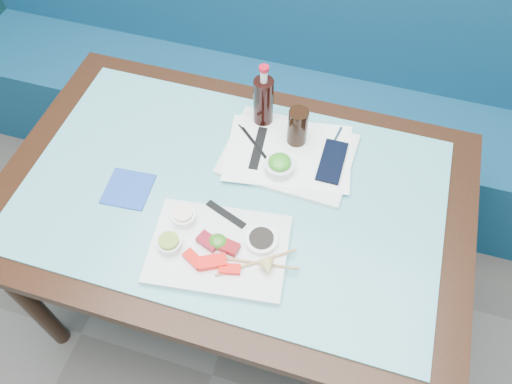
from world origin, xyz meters
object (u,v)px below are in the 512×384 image
(seaweed_bowl, at_px, (279,167))
(blue_napkin, at_px, (128,189))
(sashimi_plate, at_px, (219,249))
(serving_tray, at_px, (289,154))
(booth_bench, at_px, (294,94))
(dining_table, at_px, (233,209))
(cola_glass, at_px, (298,127))
(cola_bottle_body, at_px, (263,103))

(seaweed_bowl, height_order, blue_napkin, seaweed_bowl)
(sashimi_plate, relative_size, serving_tray, 0.95)
(booth_bench, distance_m, serving_tray, 0.78)
(serving_tray, bearing_deg, blue_napkin, -145.53)
(blue_napkin, bearing_deg, dining_table, 15.11)
(sashimi_plate, bearing_deg, blue_napkin, 153.04)
(dining_table, height_order, sashimi_plate, sashimi_plate)
(booth_bench, bearing_deg, cola_glass, -77.42)
(dining_table, bearing_deg, cola_glass, 60.09)
(serving_tray, relative_size, cola_bottle_body, 2.15)
(dining_table, relative_size, serving_tray, 3.63)
(booth_bench, height_order, serving_tray, booth_bench)
(blue_napkin, bearing_deg, sashimi_plate, -19.70)
(cola_bottle_body, bearing_deg, cola_glass, -23.74)
(dining_table, distance_m, serving_tray, 0.24)
(blue_napkin, bearing_deg, booth_bench, 72.19)
(seaweed_bowl, distance_m, blue_napkin, 0.45)
(dining_table, xyz_separation_m, blue_napkin, (-0.30, -0.08, 0.09))
(sashimi_plate, bearing_deg, booth_bench, 84.29)
(cola_bottle_body, height_order, blue_napkin, cola_bottle_body)
(seaweed_bowl, height_order, cola_glass, cola_glass)
(cola_glass, height_order, cola_bottle_body, cola_bottle_body)
(seaweed_bowl, relative_size, blue_napkin, 0.68)
(seaweed_bowl, bearing_deg, dining_table, -137.71)
(blue_napkin, bearing_deg, seaweed_bowl, 24.19)
(cola_glass, xyz_separation_m, blue_napkin, (-0.43, -0.31, -0.08))
(serving_tray, bearing_deg, seaweed_bowl, -94.80)
(seaweed_bowl, bearing_deg, cola_glass, 81.25)
(booth_bench, bearing_deg, serving_tray, -79.28)
(booth_bench, distance_m, cola_glass, 0.77)
(serving_tray, bearing_deg, cola_bottle_body, 138.93)
(cola_glass, bearing_deg, blue_napkin, -143.85)
(blue_napkin, bearing_deg, cola_bottle_body, 50.28)
(dining_table, height_order, cola_glass, cola_glass)
(dining_table, relative_size, seaweed_bowl, 15.64)
(booth_bench, height_order, seaweed_bowl, booth_bench)
(sashimi_plate, bearing_deg, seaweed_bowl, 66.58)
(sashimi_plate, bearing_deg, cola_glass, 68.77)
(cola_glass, distance_m, blue_napkin, 0.54)
(booth_bench, bearing_deg, blue_napkin, -107.81)
(booth_bench, relative_size, blue_napkin, 22.86)
(blue_napkin, bearing_deg, cola_glass, 36.15)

